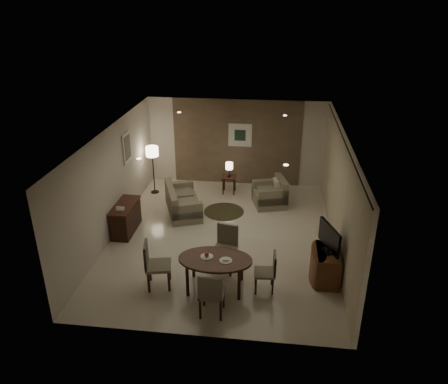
# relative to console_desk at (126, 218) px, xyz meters

# --- Properties ---
(room_shell) EXTENTS (5.50, 7.00, 2.70)m
(room_shell) POSITION_rel_console_desk_xyz_m (2.49, 0.40, 0.98)
(room_shell) COLOR beige
(room_shell) RESTS_ON ground
(taupe_accent) EXTENTS (3.96, 0.03, 2.70)m
(taupe_accent) POSITION_rel_console_desk_xyz_m (2.49, 3.48, 0.98)
(taupe_accent) COLOR brown
(taupe_accent) RESTS_ON wall_back
(curtain_wall) EXTENTS (0.08, 6.70, 2.58)m
(curtain_wall) POSITION_rel_console_desk_xyz_m (5.17, 0.00, 0.95)
(curtain_wall) COLOR #C1AE96
(curtain_wall) RESTS_ON wall_right
(curtain_rod) EXTENTS (0.03, 6.80, 0.03)m
(curtain_rod) POSITION_rel_console_desk_xyz_m (5.17, 0.00, 2.27)
(curtain_rod) COLOR black
(curtain_rod) RESTS_ON wall_right
(art_back_frame) EXTENTS (0.72, 0.03, 0.72)m
(art_back_frame) POSITION_rel_console_desk_xyz_m (2.59, 3.46, 1.23)
(art_back_frame) COLOR silver
(art_back_frame) RESTS_ON wall_back
(art_back_canvas) EXTENTS (0.34, 0.01, 0.34)m
(art_back_canvas) POSITION_rel_console_desk_xyz_m (2.59, 3.44, 1.23)
(art_back_canvas) COLOR #1B3123
(art_back_canvas) RESTS_ON wall_back
(art_left_frame) EXTENTS (0.03, 0.60, 0.80)m
(art_left_frame) POSITION_rel_console_desk_xyz_m (-0.23, 1.20, 1.48)
(art_left_frame) COLOR silver
(art_left_frame) RESTS_ON wall_left
(art_left_canvas) EXTENTS (0.01, 0.46, 0.64)m
(art_left_canvas) POSITION_rel_console_desk_xyz_m (-0.21, 1.20, 1.48)
(art_left_canvas) COLOR gray
(art_left_canvas) RESTS_ON wall_left
(downlight_nl) EXTENTS (0.10, 0.10, 0.01)m
(downlight_nl) POSITION_rel_console_desk_xyz_m (1.09, -1.80, 2.31)
(downlight_nl) COLOR white
(downlight_nl) RESTS_ON ceiling
(downlight_nr) EXTENTS (0.10, 0.10, 0.01)m
(downlight_nr) POSITION_rel_console_desk_xyz_m (3.89, -1.80, 2.31)
(downlight_nr) COLOR white
(downlight_nr) RESTS_ON ceiling
(downlight_fl) EXTENTS (0.10, 0.10, 0.01)m
(downlight_fl) POSITION_rel_console_desk_xyz_m (1.09, 1.80, 2.31)
(downlight_fl) COLOR white
(downlight_fl) RESTS_ON ceiling
(downlight_fr) EXTENTS (0.10, 0.10, 0.01)m
(downlight_fr) POSITION_rel_console_desk_xyz_m (3.89, 1.80, 2.31)
(downlight_fr) COLOR white
(downlight_fr) RESTS_ON ceiling
(console_desk) EXTENTS (0.48, 1.20, 0.75)m
(console_desk) POSITION_rel_console_desk_xyz_m (0.00, 0.00, 0.00)
(console_desk) COLOR #4C2618
(console_desk) RESTS_ON floor
(telephone) EXTENTS (0.20, 0.14, 0.09)m
(telephone) POSITION_rel_console_desk_xyz_m (0.00, -0.30, 0.43)
(telephone) COLOR white
(telephone) RESTS_ON console_desk
(tv_cabinet) EXTENTS (0.48, 0.90, 0.70)m
(tv_cabinet) POSITION_rel_console_desk_xyz_m (4.89, -1.50, -0.03)
(tv_cabinet) COLOR brown
(tv_cabinet) RESTS_ON floor
(flat_tv) EXTENTS (0.36, 0.85, 0.60)m
(flat_tv) POSITION_rel_console_desk_xyz_m (4.87, -1.50, 0.65)
(flat_tv) COLOR black
(flat_tv) RESTS_ON tv_cabinet
(dining_table) EXTENTS (1.50, 0.94, 0.71)m
(dining_table) POSITION_rel_console_desk_xyz_m (2.59, -2.07, -0.02)
(dining_table) COLOR #4C2618
(dining_table) RESTS_ON floor
(chair_near) EXTENTS (0.47, 0.47, 0.96)m
(chair_near) POSITION_rel_console_desk_xyz_m (2.64, -2.86, 0.11)
(chair_near) COLOR gray
(chair_near) RESTS_ON floor
(chair_far) EXTENTS (0.57, 0.57, 1.01)m
(chair_far) POSITION_rel_console_desk_xyz_m (2.69, -1.40, 0.13)
(chair_far) COLOR gray
(chair_far) RESTS_ON floor
(chair_left) EXTENTS (0.58, 0.58, 1.02)m
(chair_left) POSITION_rel_console_desk_xyz_m (1.43, -2.15, 0.13)
(chair_left) COLOR gray
(chair_left) RESTS_ON floor
(chair_right) EXTENTS (0.44, 0.44, 0.85)m
(chair_right) POSITION_rel_console_desk_xyz_m (3.59, -2.01, 0.05)
(chair_right) COLOR gray
(chair_right) RESTS_ON floor
(plate_a) EXTENTS (0.26, 0.26, 0.02)m
(plate_a) POSITION_rel_console_desk_xyz_m (2.41, -2.02, 0.34)
(plate_a) COLOR white
(plate_a) RESTS_ON dining_table
(plate_b) EXTENTS (0.26, 0.26, 0.02)m
(plate_b) POSITION_rel_console_desk_xyz_m (2.81, -2.12, 0.34)
(plate_b) COLOR white
(plate_b) RESTS_ON dining_table
(fruit_apple) EXTENTS (0.09, 0.09, 0.09)m
(fruit_apple) POSITION_rel_console_desk_xyz_m (2.41, -2.02, 0.39)
(fruit_apple) COLOR #983411
(fruit_apple) RESTS_ON plate_a
(napkin) EXTENTS (0.12, 0.08, 0.03)m
(napkin) POSITION_rel_console_desk_xyz_m (2.81, -2.12, 0.36)
(napkin) COLOR white
(napkin) RESTS_ON plate_b
(round_rug) EXTENTS (1.12, 1.12, 0.01)m
(round_rug) POSITION_rel_console_desk_xyz_m (2.34, 1.38, -0.37)
(round_rug) COLOR #3D3922
(round_rug) RESTS_ON floor
(sofa) EXTENTS (1.81, 1.33, 0.77)m
(sofa) POSITION_rel_console_desk_xyz_m (1.23, 1.23, 0.01)
(sofa) COLOR gray
(sofa) RESTS_ON floor
(armchair) EXTENTS (1.07, 1.10, 0.81)m
(armchair) POSITION_rel_console_desk_xyz_m (3.59, 1.98, 0.03)
(armchair) COLOR gray
(armchair) RESTS_ON floor
(side_table) EXTENTS (0.41, 0.41, 0.53)m
(side_table) POSITION_rel_console_desk_xyz_m (2.34, 2.68, -0.11)
(side_table) COLOR black
(side_table) RESTS_ON floor
(table_lamp) EXTENTS (0.22, 0.22, 0.50)m
(table_lamp) POSITION_rel_console_desk_xyz_m (2.34, 2.68, 0.40)
(table_lamp) COLOR #FFEAC1
(table_lamp) RESTS_ON side_table
(floor_lamp) EXTENTS (0.37, 0.37, 1.47)m
(floor_lamp) POSITION_rel_console_desk_xyz_m (0.08, 2.42, 0.36)
(floor_lamp) COLOR #FFE5B7
(floor_lamp) RESTS_ON floor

